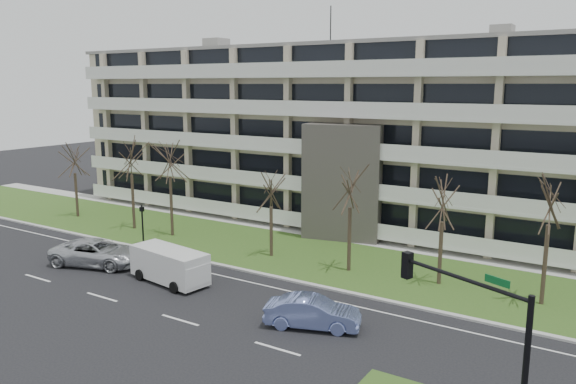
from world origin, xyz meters
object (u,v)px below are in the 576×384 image
Objects in this scene: silver_pickup at (97,253)px; traffic_signal at (478,336)px; white_van at (170,263)px; pedestrian_signal at (142,220)px; blue_sedan at (313,312)px.

silver_pickup is 1.02× the size of traffic_signal.
pedestrian_signal reaches higher than white_van.
white_van is at bearing 64.96° from blue_sedan.
white_van is at bearing -35.86° from pedestrian_signal.
pedestrian_signal is (-7.52, 4.93, 0.72)m from white_van.
silver_pickup is 2.01× the size of pedestrian_signal.
white_van is at bearing -174.82° from traffic_signal.
traffic_signal is at bearing -120.97° from silver_pickup.
white_van is 20.88m from traffic_signal.
pedestrian_signal is at bearing 52.22° from blue_sedan.
pedestrian_signal is at bearing -6.82° from silver_pickup.
traffic_signal is (9.16, -5.26, 3.15)m from blue_sedan.
traffic_signal is (19.74, -6.26, 2.69)m from white_van.
blue_sedan is at bearing -20.75° from pedestrian_signal.
blue_sedan is 10.64m from white_van.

